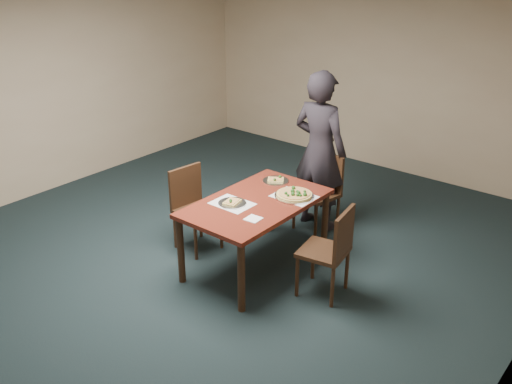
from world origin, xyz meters
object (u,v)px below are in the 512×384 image
Objects in this scene: dining_table at (256,209)px; chair_left at (193,203)px; chair_far at (322,188)px; slice_plate_near at (232,203)px; chair_right at (331,247)px; slice_plate_far at (276,180)px; pizza_pan at (294,194)px; diner at (320,151)px.

dining_table is 0.83m from chair_left.
chair_far is at bearing -27.76° from chair_left.
slice_plate_near is at bearing -85.90° from chair_far.
slice_plate_far is (-1.03, 0.49, 0.25)m from chair_right.
slice_plate_near reaches higher than dining_table.
dining_table is 3.74× the size of pizza_pan.
dining_table is at bearing -73.64° from slice_plate_far.
slice_plate_near is 1.00× the size of slice_plate_far.
pizza_pan is 0.65m from slice_plate_near.
slice_plate_far is at bearing 82.19° from diner.
diner is (-0.05, 1.22, 0.27)m from dining_table.
chair_far is at bearing 82.37° from slice_plate_near.
diner is at bearing -23.80° from chair_left.
chair_right is 1.17m from slice_plate_far.
chair_far is 1.39m from slice_plate_near.
diner is (0.77, 1.30, 0.41)m from chair_left.
chair_right is 1.55m from diner.
slice_plate_far is (0.66, 0.62, 0.25)m from chair_left.
pizza_pan is (0.23, 0.33, 0.12)m from dining_table.
diner reaches higher than slice_plate_far.
chair_left is at bearing 170.85° from slice_plate_near.
chair_right reaches higher than pizza_pan.
chair_left reaches higher than slice_plate_far.
chair_left is (-0.82, -0.09, -0.14)m from dining_table.
chair_far is at bearing 72.92° from slice_plate_far.
pizza_pan reaches higher than slice_plate_near.
chair_right reaches higher than dining_table.
chair_far is 3.25× the size of slice_plate_near.
diner reaches higher than chair_right.
slice_plate_near is at bearing -92.49° from chair_left.
dining_table is 5.36× the size of slice_plate_far.
chair_far is 0.89m from pizza_pan.
diner is at bearing 158.57° from chair_far.
chair_left is 2.27× the size of pizza_pan.
diner reaches higher than pizza_pan.
dining_table is at bearing -125.02° from pizza_pan.
slice_plate_near is at bearing -86.15° from chair_right.
slice_plate_near is at bearing -89.09° from slice_plate_far.
pizza_pan is 1.43× the size of slice_plate_near.
chair_left is 1.57m from diner.
chair_far is 2.27× the size of pizza_pan.
pizza_pan is at bearing 54.98° from dining_table.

